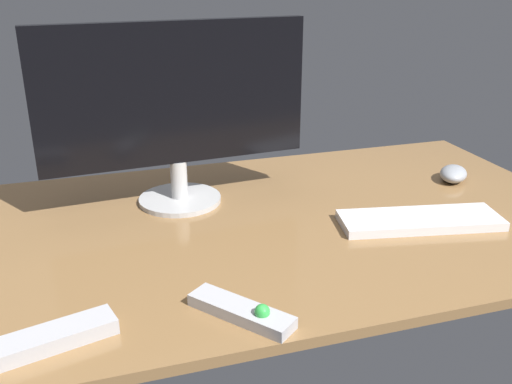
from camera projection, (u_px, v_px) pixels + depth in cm
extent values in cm
cube|color=olive|center=(284.00, 223.00, 127.54)|extent=(140.00, 84.00, 2.00)
cylinder|color=beige|center=(180.00, 199.00, 136.46)|extent=(19.54, 19.54, 1.18)
cylinder|color=beige|center=(179.00, 179.00, 134.55)|extent=(3.93, 3.93, 9.04)
cube|color=black|center=(174.00, 94.00, 126.91)|extent=(61.62, 7.38, 31.71)
cube|color=white|center=(420.00, 220.00, 124.42)|extent=(36.55, 17.71, 1.95)
ellipsoid|color=#999EA5|center=(453.00, 174.00, 148.94)|extent=(11.79, 12.21, 3.94)
cube|color=#B7B7BC|center=(241.00, 311.00, 91.89)|extent=(15.30, 17.50, 2.06)
sphere|color=green|center=(262.00, 312.00, 89.18)|extent=(2.49, 2.49, 2.49)
cube|color=#B7B7BC|center=(55.00, 337.00, 85.18)|extent=(19.01, 9.85, 2.51)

